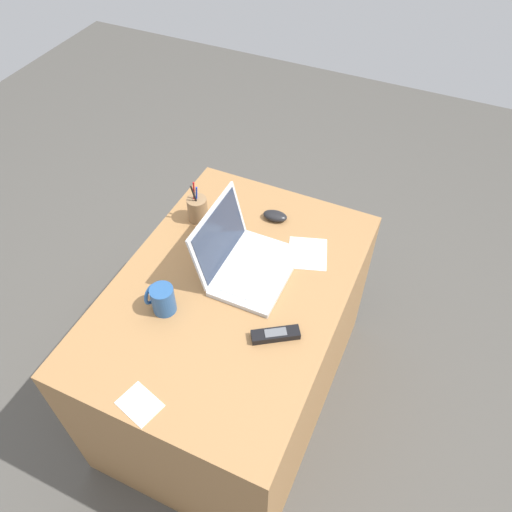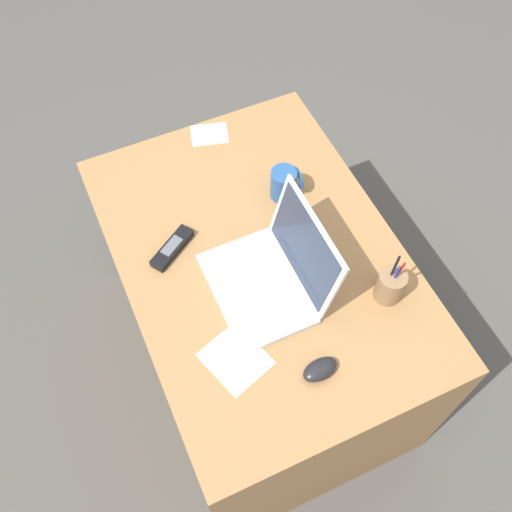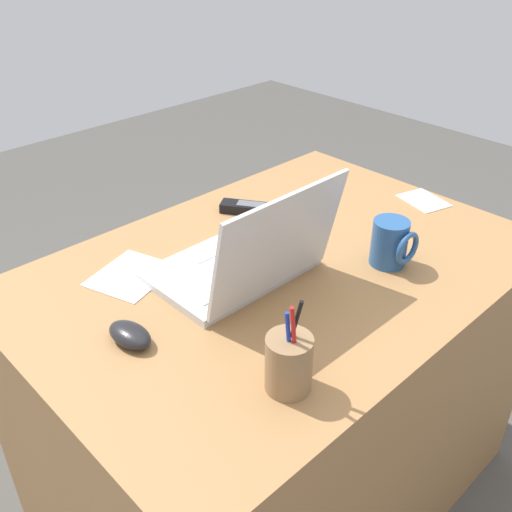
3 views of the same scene
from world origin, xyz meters
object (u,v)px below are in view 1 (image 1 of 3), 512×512
laptop (244,260)px  cordless_phone (276,335)px  pen_holder (197,209)px  coffee_mug_white (162,299)px  computer_mouse (275,216)px

laptop → cordless_phone: 0.31m
laptop → pen_holder: laptop is taller
cordless_phone → coffee_mug_white: bearing=97.6°
laptop → cordless_phone: size_ratio=2.15×
computer_mouse → cordless_phone: (-0.50, -0.22, -0.00)m
coffee_mug_white → laptop: bearing=-32.1°
pen_holder → computer_mouse: bearing=-65.9°
coffee_mug_white → pen_holder: (0.43, 0.11, -0.00)m
computer_mouse → pen_holder: 0.30m
coffee_mug_white → cordless_phone: coffee_mug_white is taller
laptop → computer_mouse: size_ratio=3.43×
laptop → computer_mouse: laptop is taller
pen_holder → coffee_mug_white: bearing=-166.1°
coffee_mug_white → pen_holder: pen_holder is taller
laptop → pen_holder: bearing=59.7°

